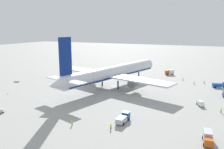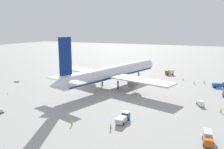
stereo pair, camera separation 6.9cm
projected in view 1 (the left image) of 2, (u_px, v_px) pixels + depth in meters
name	position (u px, v px, depth m)	size (l,w,h in m)	color
ground_plane	(114.00, 86.00, 117.70)	(600.00, 600.00, 0.00)	#9E9E99
airliner	(112.00, 73.00, 115.22)	(75.15, 67.11, 25.82)	silver
service_truck_0	(123.00, 118.00, 72.53)	(6.89, 2.80, 2.63)	#194CA5
service_truck_3	(220.00, 85.00, 114.16)	(3.58, 7.11, 2.81)	#194CA5
service_truck_4	(208.00, 137.00, 59.46)	(6.83, 2.93, 2.84)	#BF4C14
service_truck_5	(170.00, 72.00, 145.73)	(5.00, 5.55, 3.17)	#BF4C14
service_van	(201.00, 103.00, 87.79)	(4.57, 3.26, 1.97)	white
baggage_cart_0	(17.00, 82.00, 126.36)	(1.82, 3.29, 0.40)	#595B60
baggage_cart_1	(0.00, 111.00, 80.43)	(3.01, 3.13, 1.37)	gray
ground_worker_0	(72.00, 123.00, 70.16)	(0.55, 0.55, 1.68)	#3F3F47
ground_worker_1	(183.00, 79.00, 130.20)	(0.55, 0.55, 1.66)	black
ground_worker_2	(111.00, 126.00, 67.61)	(0.45, 0.45, 1.78)	black
ground_worker_3	(194.00, 83.00, 121.27)	(0.52, 0.52, 1.64)	navy
ground_worker_4	(221.00, 110.00, 80.53)	(0.57, 0.57, 1.72)	#3F3F47
ground_worker_5	(204.00, 82.00, 122.61)	(0.44, 0.44, 1.69)	#3F3F47
traffic_cone_0	(181.00, 75.00, 142.67)	(0.36, 0.36, 0.55)	orange
traffic_cone_1	(93.00, 69.00, 164.93)	(0.36, 0.36, 0.55)	orange
traffic_cone_2	(8.00, 94.00, 103.15)	(0.36, 0.36, 0.55)	orange
traffic_cone_3	(99.00, 71.00, 158.13)	(0.36, 0.36, 0.55)	orange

